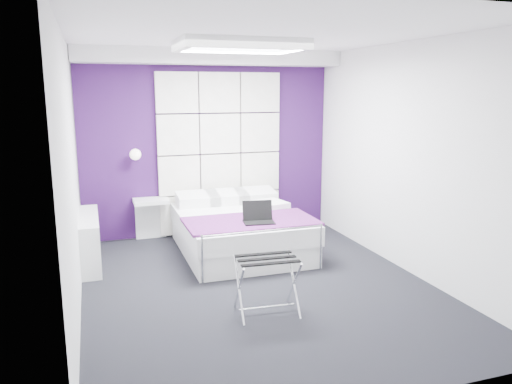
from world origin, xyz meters
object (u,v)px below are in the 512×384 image
(radiator, at_px, (90,240))
(nightstand, at_px, (151,201))
(bed, at_px, (240,230))
(luggage_rack, at_px, (267,286))
(laptop, at_px, (258,217))
(wall_lamp, at_px, (135,154))

(radiator, relative_size, nightstand, 2.57)
(bed, relative_size, luggage_rack, 3.41)
(laptop, bearing_deg, wall_lamp, 139.32)
(nightstand, xyz_separation_m, luggage_rack, (0.75, -2.67, -0.30))
(luggage_rack, height_order, laptop, laptop)
(radiator, bearing_deg, nightstand, 41.43)
(wall_lamp, relative_size, nightstand, 0.32)
(wall_lamp, relative_size, radiator, 0.12)
(radiator, xyz_separation_m, laptop, (1.90, -0.67, 0.29))
(radiator, bearing_deg, luggage_rack, -51.34)
(laptop, bearing_deg, luggage_rack, -96.96)
(luggage_rack, distance_m, laptop, 1.37)
(wall_lamp, distance_m, luggage_rack, 3.02)
(wall_lamp, distance_m, laptop, 2.00)
(radiator, height_order, laptop, laptop)
(radiator, relative_size, bed, 0.64)
(wall_lamp, bearing_deg, bed, -35.68)
(radiator, bearing_deg, laptop, -19.30)
(wall_lamp, height_order, nightstand, wall_lamp)
(nightstand, bearing_deg, wall_lamp, 167.18)
(radiator, xyz_separation_m, luggage_rack, (1.56, -1.95, -0.03))
(bed, distance_m, laptop, 0.64)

